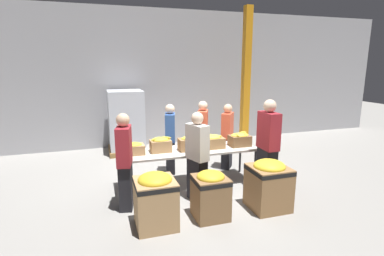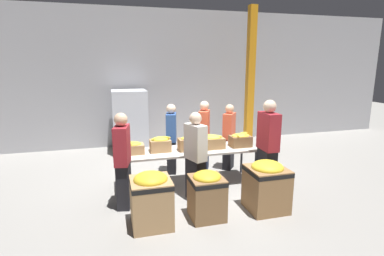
# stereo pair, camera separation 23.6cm
# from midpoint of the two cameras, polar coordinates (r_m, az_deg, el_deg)

# --- Properties ---
(ground_plane) EXTENTS (30.00, 30.00, 0.00)m
(ground_plane) POSITION_cam_midpoint_polar(r_m,az_deg,el_deg) (6.29, 0.38, -10.66)
(ground_plane) COLOR gray
(wall_back) EXTENTS (16.00, 0.08, 4.00)m
(wall_back) POSITION_cam_midpoint_polar(r_m,az_deg,el_deg) (9.13, -5.45, 9.37)
(wall_back) COLOR #A8A8AD
(wall_back) RESTS_ON ground_plane
(sorting_table) EXTENTS (2.79, 0.81, 0.74)m
(sorting_table) POSITION_cam_midpoint_polar(r_m,az_deg,el_deg) (6.05, 0.39, -4.57)
(sorting_table) COLOR beige
(sorting_table) RESTS_ON ground_plane
(banana_box_0) EXTENTS (0.43, 0.30, 0.24)m
(banana_box_0) POSITION_cam_midpoint_polar(r_m,az_deg,el_deg) (5.84, -10.11, -3.72)
(banana_box_0) COLOR tan
(banana_box_0) RESTS_ON sorting_table
(banana_box_1) EXTENTS (0.42, 0.29, 0.31)m
(banana_box_1) POSITION_cam_midpoint_polar(r_m,az_deg,el_deg) (5.91, -4.93, -3.02)
(banana_box_1) COLOR tan
(banana_box_1) RESTS_ON sorting_table
(banana_box_2) EXTENTS (0.48, 0.29, 0.31)m
(banana_box_2) POSITION_cam_midpoint_polar(r_m,az_deg,el_deg) (5.97, 0.82, -2.85)
(banana_box_2) COLOR olive
(banana_box_2) RESTS_ON sorting_table
(banana_box_3) EXTENTS (0.43, 0.33, 0.28)m
(banana_box_3) POSITION_cam_midpoint_polar(r_m,az_deg,el_deg) (6.14, 5.12, -2.58)
(banana_box_3) COLOR #A37A4C
(banana_box_3) RESTS_ON sorting_table
(banana_box_4) EXTENTS (0.42, 0.31, 0.29)m
(banana_box_4) POSITION_cam_midpoint_polar(r_m,az_deg,el_deg) (6.34, 10.25, -2.20)
(banana_box_4) COLOR olive
(banana_box_4) RESTS_ON sorting_table
(volunteer_0) EXTENTS (0.41, 0.45, 1.53)m
(volunteer_0) POSITION_cam_midpoint_polar(r_m,az_deg,el_deg) (7.04, 7.99, -1.74)
(volunteer_0) COLOR black
(volunteer_0) RESTS_ON ground_plane
(volunteer_1) EXTENTS (0.31, 0.48, 1.66)m
(volunteer_1) POSITION_cam_midpoint_polar(r_m,az_deg,el_deg) (5.19, -11.77, -6.28)
(volunteer_1) COLOR black
(volunteer_1) RESTS_ON ground_plane
(volunteer_2) EXTENTS (0.31, 0.46, 1.57)m
(volunteer_2) POSITION_cam_midpoint_polar(r_m,az_deg,el_deg) (6.72, -2.94, -2.13)
(volunteer_2) COLOR black
(volunteer_2) RESTS_ON ground_plane
(volunteer_3) EXTENTS (0.35, 0.48, 1.62)m
(volunteer_3) POSITION_cam_midpoint_polar(r_m,az_deg,el_deg) (5.36, 1.92, -5.62)
(volunteer_3) COLOR black
(volunteer_3) RESTS_ON ground_plane
(volunteer_4) EXTENTS (0.37, 0.48, 1.61)m
(volunteer_4) POSITION_cam_midpoint_polar(r_m,az_deg,el_deg) (6.93, 3.29, -1.53)
(volunteer_4) COLOR #2D3856
(volunteer_4) RESTS_ON ground_plane
(volunteer_5) EXTENTS (0.25, 0.48, 1.79)m
(volunteer_5) POSITION_cam_midpoint_polar(r_m,az_deg,el_deg) (5.87, 15.33, -3.59)
(volunteer_5) COLOR black
(volunteer_5) RESTS_ON ground_plane
(donation_bin_0) EXTENTS (0.61, 0.61, 0.86)m
(donation_bin_0) POSITION_cam_midpoint_polar(r_m,az_deg,el_deg) (4.67, -6.32, -13.07)
(donation_bin_0) COLOR tan
(donation_bin_0) RESTS_ON ground_plane
(donation_bin_1) EXTENTS (0.53, 0.53, 0.79)m
(donation_bin_1) POSITION_cam_midpoint_polar(r_m,az_deg,el_deg) (4.89, 4.25, -12.32)
(donation_bin_1) COLOR olive
(donation_bin_1) RESTS_ON ground_plane
(donation_bin_2) EXTENTS (0.63, 0.63, 0.87)m
(donation_bin_2) POSITION_cam_midpoint_polar(r_m,az_deg,el_deg) (5.29, 15.27, -10.29)
(donation_bin_2) COLOR olive
(donation_bin_2) RESTS_ON ground_plane
(support_pillar) EXTENTS (0.21, 0.21, 4.00)m
(support_pillar) POSITION_cam_midpoint_polar(r_m,az_deg,el_deg) (8.82, 11.78, 9.08)
(support_pillar) COLOR orange
(support_pillar) RESTS_ON ground_plane
(pallet_stack_0) EXTENTS (1.01, 1.01, 1.73)m
(pallet_stack_0) POSITION_cam_midpoint_polar(r_m,az_deg,el_deg) (8.48, -10.94, 1.18)
(pallet_stack_0) COLOR olive
(pallet_stack_0) RESTS_ON ground_plane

